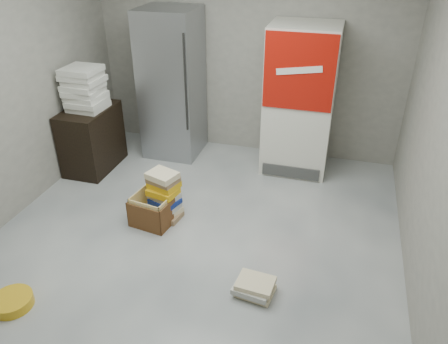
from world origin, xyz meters
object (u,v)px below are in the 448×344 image
wood_shelf (92,139)px  phonebook_stack_main (165,195)px  coke_cooler (300,100)px  cardboard_box (154,210)px  steel_fridge (172,85)px

wood_shelf → phonebook_stack_main: (1.31, -0.80, -0.12)m
coke_cooler → cardboard_box: coke_cooler is taller
coke_cooler → wood_shelf: bearing=-163.7°
coke_cooler → cardboard_box: 2.19m
coke_cooler → phonebook_stack_main: coke_cooler is taller
cardboard_box → phonebook_stack_main: bearing=59.4°
cardboard_box → steel_fridge: bearing=112.4°
wood_shelf → phonebook_stack_main: bearing=-31.3°
coke_cooler → steel_fridge: bearing=179.8°
steel_fridge → cardboard_box: size_ratio=4.10×
phonebook_stack_main → coke_cooler: bearing=67.6°
cardboard_box → coke_cooler: bearing=61.0°
steel_fridge → wood_shelf: steel_fridge is taller
steel_fridge → coke_cooler: bearing=-0.2°
wood_shelf → cardboard_box: bearing=-36.2°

